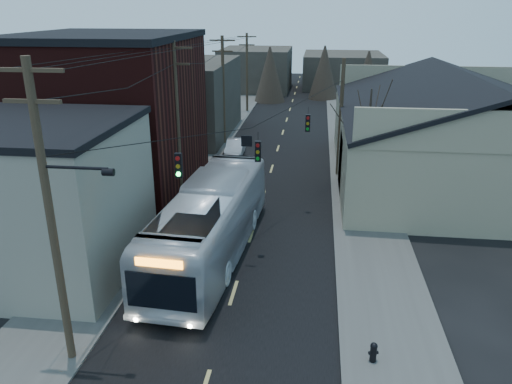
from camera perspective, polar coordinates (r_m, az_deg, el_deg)
road_surface at (r=42.50m, az=2.31°, el=4.31°), size 9.00×110.00×0.02m
sidewalk_left at (r=43.48m, az=-6.29°, el=4.64°), size 4.00×110.00×0.12m
sidewalk_right at (r=42.48m, az=11.10°, el=4.00°), size 4.00×110.00×0.12m
building_clapboard at (r=24.67m, az=-23.41°, el=-1.00°), size 8.00×8.00×7.00m
building_brick at (r=34.14m, az=-16.23°, el=8.13°), size 10.00×12.00×10.00m
building_left_far at (r=49.13m, az=-8.32°, el=10.49°), size 9.00×14.00×7.00m
warehouse at (r=38.10m, az=21.64°, el=5.15°), size 16.16×20.60×7.73m
building_far_left at (r=76.77m, az=0.03°, el=13.85°), size 10.00×12.00×6.00m
building_far_right at (r=81.32m, az=9.87°, el=13.58°), size 12.00×14.00×5.00m
bare_tree at (r=31.94m, az=12.59°, el=5.05°), size 0.40×0.40×7.20m
utility_lines at (r=36.08m, az=-3.39°, el=9.46°), size 11.24×45.28×10.50m
bus at (r=24.66m, az=-5.26°, el=-3.41°), size 4.05×13.62×3.74m
parked_car at (r=42.17m, az=-2.38°, el=5.10°), size 1.57×4.08×1.33m
fire_hydrant at (r=18.70m, az=13.28°, el=-17.31°), size 0.37×0.26×0.75m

